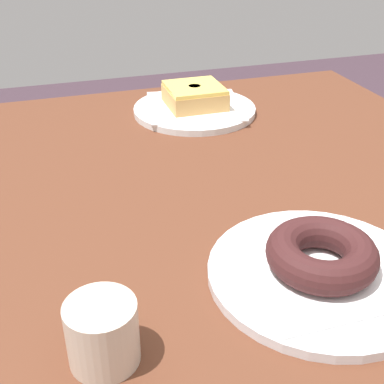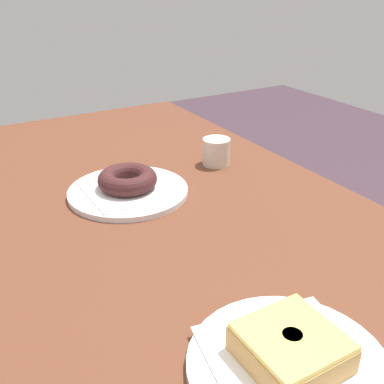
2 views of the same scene
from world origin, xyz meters
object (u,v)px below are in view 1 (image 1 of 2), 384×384
donut_chocolate_ring (322,254)px  plate_glazed_square (195,110)px  plate_chocolate_ring (319,274)px  sugar_jar (103,333)px  donut_glazed_square (195,96)px

donut_chocolate_ring → plate_glazed_square: (-0.50, 0.02, -0.03)m
plate_chocolate_ring → donut_chocolate_ring: size_ratio=2.03×
plate_chocolate_ring → donut_chocolate_ring: 0.03m
sugar_jar → donut_glazed_square: bearing=154.8°
donut_glazed_square → plate_chocolate_ring: bearing=-2.5°
donut_glazed_square → plate_glazed_square: bearing=-3.6°
plate_chocolate_ring → plate_glazed_square: bearing=177.5°
donut_chocolate_ring → sugar_jar: size_ratio=1.87×
plate_glazed_square → donut_chocolate_ring: bearing=-2.5°
plate_chocolate_ring → donut_glazed_square: size_ratio=2.32×
donut_chocolate_ring → donut_glazed_square: bearing=177.5°
donut_chocolate_ring → donut_glazed_square: (-0.50, 0.02, 0.00)m
plate_chocolate_ring → plate_glazed_square: (-0.50, 0.02, 0.00)m
plate_chocolate_ring → donut_glazed_square: donut_glazed_square is taller
donut_chocolate_ring → sugar_jar: sugar_jar is taller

